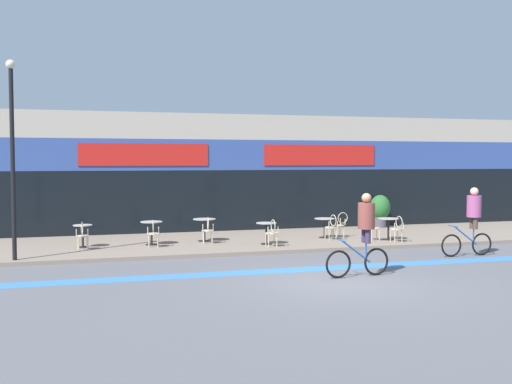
{
  "coord_description": "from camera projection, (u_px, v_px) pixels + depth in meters",
  "views": [
    {
      "loc": [
        -5.88,
        -12.95,
        2.92
      ],
      "look_at": [
        -0.45,
        5.66,
        1.88
      ],
      "focal_mm": 42.0,
      "sensor_mm": 36.0,
      "label": 1
    }
  ],
  "objects": [
    {
      "name": "cafe_chair_5_near",
      "position": [
        398.0,
        227.0,
        20.35
      ],
      "size": [
        0.42,
        0.58,
        0.9
      ],
      "rotation": [
        0.0,
        0.0,
        1.62
      ],
      "color": "beige",
      "rests_on": "sidewalk_slab"
    },
    {
      "name": "ground_plane",
      "position": [
        341.0,
        283.0,
        14.22
      ],
      "size": [
        120.0,
        120.0,
        0.0
      ],
      "primitive_type": "plane",
      "color": "#5B5B60"
    },
    {
      "name": "cafe_chair_0_near",
      "position": [
        82.0,
        234.0,
        18.53
      ],
      "size": [
        0.44,
        0.59,
        0.9
      ],
      "rotation": [
        0.0,
        0.0,
        1.47
      ],
      "color": "beige",
      "rests_on": "sidewalk_slab"
    },
    {
      "name": "storefront_facade",
      "position": [
        225.0,
        173.0,
        25.55
      ],
      "size": [
        40.0,
        4.06,
        4.73
      ],
      "color": "#B2A899",
      "rests_on": "ground"
    },
    {
      "name": "bistro_table_5",
      "position": [
        388.0,
        224.0,
        20.95
      ],
      "size": [
        0.72,
        0.72,
        0.76
      ],
      "color": "black",
      "rests_on": "sidewalk_slab"
    },
    {
      "name": "cafe_chair_4_side",
      "position": [
        340.0,
        223.0,
        21.68
      ],
      "size": [
        0.59,
        0.44,
        0.9
      ],
      "rotation": [
        0.0,
        0.0,
        3.24
      ],
      "color": "beige",
      "rests_on": "sidewalk_slab"
    },
    {
      "name": "sidewalk_slab",
      "position": [
        256.0,
        241.0,
        21.16
      ],
      "size": [
        40.0,
        5.5,
        0.12
      ],
      "primitive_type": "cube",
      "color": "gray",
      "rests_on": "ground"
    },
    {
      "name": "cafe_chair_4_near",
      "position": [
        332.0,
        225.0,
        20.9
      ],
      "size": [
        0.45,
        0.6,
        0.9
      ],
      "rotation": [
        0.0,
        0.0,
        1.71
      ],
      "color": "beige",
      "rests_on": "sidewalk_slab"
    },
    {
      "name": "cyclist_1",
      "position": [
        364.0,
        229.0,
        14.95
      ],
      "size": [
        1.78,
        0.52,
        2.09
      ],
      "rotation": [
        0.0,
        0.0,
        3.22
      ],
      "color": "black",
      "rests_on": "ground"
    },
    {
      "name": "cyclist_0",
      "position": [
        472.0,
        217.0,
        18.16
      ],
      "size": [
        1.75,
        0.48,
        2.09
      ],
      "rotation": [
        0.0,
        0.0,
        3.13
      ],
      "color": "black",
      "rests_on": "ground"
    },
    {
      "name": "cafe_chair_2_near",
      "position": [
        208.0,
        228.0,
        19.96
      ],
      "size": [
        0.45,
        0.6,
        0.9
      ],
      "rotation": [
        0.0,
        0.0,
        1.45
      ],
      "color": "beige",
      "rests_on": "sidewalk_slab"
    },
    {
      "name": "cafe_chair_1_near",
      "position": [
        153.0,
        231.0,
        19.11
      ],
      "size": [
        0.45,
        0.6,
        0.9
      ],
      "rotation": [
        0.0,
        0.0,
        1.43
      ],
      "color": "beige",
      "rests_on": "sidewalk_slab"
    },
    {
      "name": "bistro_table_4",
      "position": [
        325.0,
        224.0,
        21.5
      ],
      "size": [
        0.72,
        0.72,
        0.71
      ],
      "color": "black",
      "rests_on": "sidewalk_slab"
    },
    {
      "name": "bistro_table_1",
      "position": [
        151.0,
        228.0,
        19.71
      ],
      "size": [
        0.72,
        0.72,
        0.77
      ],
      "color": "black",
      "rests_on": "sidewalk_slab"
    },
    {
      "name": "cafe_chair_5_side",
      "position": [
        372.0,
        226.0,
        20.78
      ],
      "size": [
        0.6,
        0.45,
        0.9
      ],
      "rotation": [
        0.0,
        0.0,
        -0.12
      ],
      "color": "beige",
      "rests_on": "sidewalk_slab"
    },
    {
      "name": "bistro_table_0",
      "position": [
        83.0,
        232.0,
        19.13
      ],
      "size": [
        0.6,
        0.6,
        0.73
      ],
      "color": "black",
      "rests_on": "sidewalk_slab"
    },
    {
      "name": "bistro_table_3",
      "position": [
        266.0,
        229.0,
        19.82
      ],
      "size": [
        0.67,
        0.67,
        0.72
      ],
      "color": "black",
      "rests_on": "sidewalk_slab"
    },
    {
      "name": "lamp_post",
      "position": [
        12.0,
        146.0,
        16.57
      ],
      "size": [
        0.26,
        0.26,
        5.56
      ],
      "color": "black",
      "rests_on": "sidewalk_slab"
    },
    {
      "name": "bike_lane_stripe",
      "position": [
        312.0,
        269.0,
        16.0
      ],
      "size": [
        36.0,
        0.7,
        0.01
      ],
      "primitive_type": "cube",
      "color": "#3D7AB7",
      "rests_on": "ground"
    },
    {
      "name": "planter_pot",
      "position": [
        380.0,
        209.0,
        24.92
      ],
      "size": [
        0.85,
        0.85,
        1.34
      ],
      "color": "#4C4C51",
      "rests_on": "sidewalk_slab"
    },
    {
      "name": "bistro_table_2",
      "position": [
        204.0,
        225.0,
        20.56
      ],
      "size": [
        0.77,
        0.77,
        0.78
      ],
      "color": "black",
      "rests_on": "sidewalk_slab"
    },
    {
      "name": "cafe_chair_3_near",
      "position": [
        272.0,
        231.0,
        19.23
      ],
      "size": [
        0.41,
        0.58,
        0.9
      ],
      "rotation": [
        0.0,
        0.0,
        1.59
      ],
      "color": "beige",
      "rests_on": "sidewalk_slab"
    }
  ]
}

